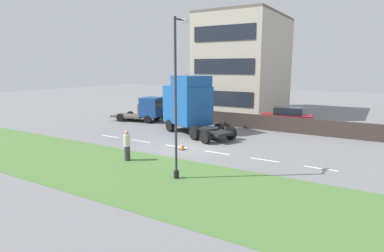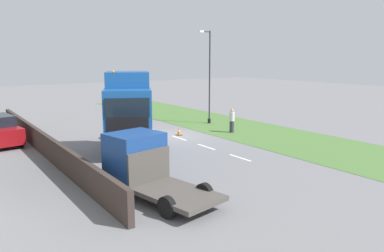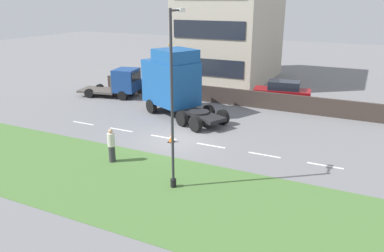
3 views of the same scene
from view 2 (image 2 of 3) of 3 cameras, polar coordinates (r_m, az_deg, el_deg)
name	(u,v)px [view 2 (image 2 of 3)]	position (r m, az deg, el deg)	size (l,w,h in m)	color
ground_plane	(173,136)	(27.20, -2.98, -1.52)	(120.00, 120.00, 0.00)	slate
grass_verge	(235,127)	(30.71, 6.59, -0.19)	(7.00, 44.00, 0.01)	#4C7538
lane_markings	(168,134)	(27.78, -3.74, -1.27)	(0.16, 17.80, 0.00)	white
boundary_wall	(42,143)	(23.73, -21.85, -2.39)	(0.25, 24.00, 1.32)	#382D28
lorry_cab	(128,113)	(22.22, -9.67, 1.99)	(5.41, 7.44, 4.94)	black
flatbed_truck	(142,162)	(15.75, -7.66, -5.50)	(3.06, 5.52, 2.49)	navy
parked_car	(0,131)	(27.23, -27.27, -0.62)	(2.33, 4.62, 1.95)	maroon
lamp_post	(209,80)	(31.96, 2.56, 7.03)	(1.25, 0.27, 7.81)	black
pedestrian	(232,121)	(28.39, 6.09, 0.79)	(0.39, 0.39, 1.83)	#333338
traffic_cone_lead	(179,131)	(27.38, -1.99, -0.83)	(0.36, 0.36, 0.58)	black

